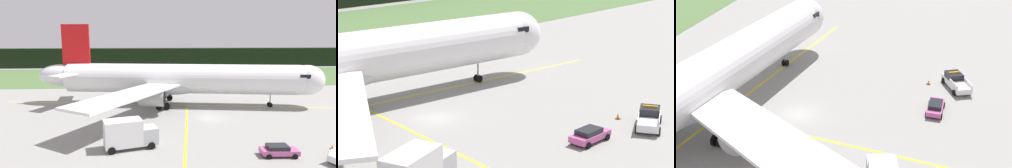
{
  "view_description": "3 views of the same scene",
  "coord_description": "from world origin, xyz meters",
  "views": [
    {
      "loc": [
        -10.01,
        -44.14,
        13.34
      ],
      "look_at": [
        -6.34,
        8.66,
        4.32
      ],
      "focal_mm": 29.81,
      "sensor_mm": 36.0,
      "label": 1
    },
    {
      "loc": [
        -36.64,
        -40.98,
        18.41
      ],
      "look_at": [
        6.24,
        -4.03,
        3.0
      ],
      "focal_mm": 61.34,
      "sensor_mm": 36.0,
      "label": 2
    },
    {
      "loc": [
        -44.21,
        -16.41,
        26.51
      ],
      "look_at": [
        4.86,
        -4.26,
        2.17
      ],
      "focal_mm": 49.59,
      "sensor_mm": 36.0,
      "label": 3
    }
  ],
  "objects": [
    {
      "name": "ground",
      "position": [
        0.0,
        0.0,
        0.0
      ],
      "size": [
        320.0,
        320.0,
        0.0
      ],
      "primitive_type": "plane",
      "color": "gray"
    },
    {
      "name": "taxiway_centerline_main",
      "position": [
        -3.72,
        8.97,
        0.0
      ],
      "size": [
        70.89,
        10.9,
        0.01
      ],
      "primitive_type": "cube",
      "rotation": [
        0.0,
        0.0,
        -0.15
      ],
      "color": "yellow",
      "rests_on": "ground"
    },
    {
      "name": "taxiway_centerline_spur",
      "position": [
        -5.59,
        -11.73,
        0.0
      ],
      "size": [
        6.17,
        39.34,
        0.01
      ],
      "primitive_type": "cube",
      "rotation": [
        0.0,
        0.0,
        -1.72
      ],
      "color": "yellow",
      "rests_on": "ground"
    },
    {
      "name": "airliner",
      "position": [
        -4.31,
        9.06,
        5.12
      ],
      "size": [
        55.37,
        47.45,
        15.72
      ],
      "color": "silver",
      "rests_on": "ground"
    },
    {
      "name": "ops_pickup_truck",
      "position": [
        11.62,
        -17.45,
        0.9
      ],
      "size": [
        5.67,
        4.06,
        1.94
      ],
      "color": "white",
      "rests_on": "ground"
    },
    {
      "name": "staff_car",
      "position": [
        4.52,
        -15.34,
        0.7
      ],
      "size": [
        4.21,
        2.13,
        1.3
      ],
      "color": "#BF5290",
      "rests_on": "ground"
    },
    {
      "name": "apron_cone",
      "position": [
        11.82,
        -13.99,
        0.28
      ],
      "size": [
        0.46,
        0.46,
        0.58
      ],
      "color": "black",
      "rests_on": "ground"
    }
  ]
}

